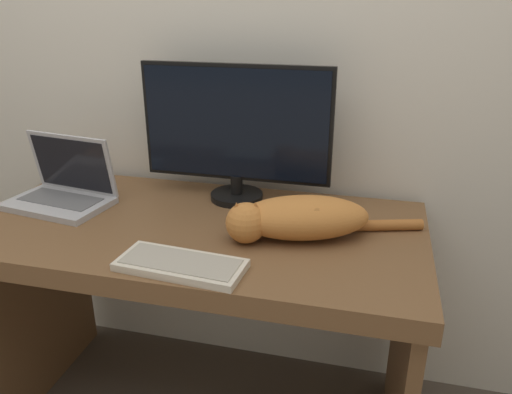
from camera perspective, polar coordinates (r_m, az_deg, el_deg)
The scene contains 6 objects.
wall_back at distance 1.74m, azimuth -2.80°, elevation 19.30°, with size 6.40×0.06×2.60m.
desk at distance 1.58m, azimuth -6.47°, elevation -8.52°, with size 1.34×0.67×0.75m.
monitor at distance 1.61m, azimuth -2.31°, elevation 7.55°, with size 0.62×0.17×0.44m.
laptop at distance 1.74m, azimuth -21.21°, elevation 0.69°, with size 0.35×0.25×0.22m.
external_keyboard at distance 1.27m, azimuth -8.58°, elevation -7.67°, with size 0.33×0.16×0.02m.
cat at distance 1.39m, azimuth 4.77°, elevation -2.32°, with size 0.54×0.28×0.12m.
Camera 1 is at (0.50, -0.93, 1.39)m, focal length 35.00 mm.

